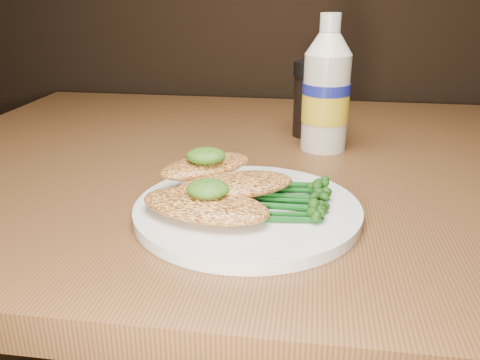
# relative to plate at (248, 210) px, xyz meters

# --- Properties ---
(plate) EXTENTS (0.25, 0.25, 0.01)m
(plate) POSITION_rel_plate_xyz_m (0.00, 0.00, 0.00)
(plate) COLOR silver
(plate) RESTS_ON dining_table
(chicken_front) EXTENTS (0.15, 0.11, 0.02)m
(chicken_front) POSITION_rel_plate_xyz_m (-0.04, -0.03, 0.02)
(chicken_front) COLOR #EEA24B
(chicken_front) RESTS_ON plate
(chicken_mid) EXTENTS (0.15, 0.12, 0.02)m
(chicken_mid) POSITION_rel_plate_xyz_m (-0.01, 0.01, 0.03)
(chicken_mid) COLOR #EEA24B
(chicken_mid) RESTS_ON plate
(chicken_back) EXTENTS (0.13, 0.13, 0.02)m
(chicken_back) POSITION_rel_plate_xyz_m (-0.06, 0.04, 0.03)
(chicken_back) COLOR #EEA24B
(chicken_back) RESTS_ON plate
(pesto_front) EXTENTS (0.05, 0.04, 0.02)m
(pesto_front) POSITION_rel_plate_xyz_m (-0.04, -0.03, 0.03)
(pesto_front) COLOR black
(pesto_front) RESTS_ON chicken_front
(pesto_back) EXTENTS (0.05, 0.05, 0.02)m
(pesto_back) POSITION_rel_plate_xyz_m (-0.05, 0.04, 0.05)
(pesto_back) COLOR black
(pesto_back) RESTS_ON chicken_back
(broccolini_bundle) EXTENTS (0.12, 0.10, 0.02)m
(broccolini_bundle) POSITION_rel_plate_xyz_m (0.04, 0.00, 0.02)
(broccolini_bundle) COLOR #104915
(broccolini_bundle) RESTS_ON plate
(mayo_bottle) EXTENTS (0.08, 0.08, 0.20)m
(mayo_bottle) POSITION_rel_plate_xyz_m (0.08, 0.25, 0.09)
(mayo_bottle) COLOR beige
(mayo_bottle) RESTS_ON dining_table
(pepper_grinder) EXTENTS (0.07, 0.07, 0.12)m
(pepper_grinder) POSITION_rel_plate_xyz_m (0.06, 0.32, 0.05)
(pepper_grinder) COLOR black
(pepper_grinder) RESTS_ON dining_table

